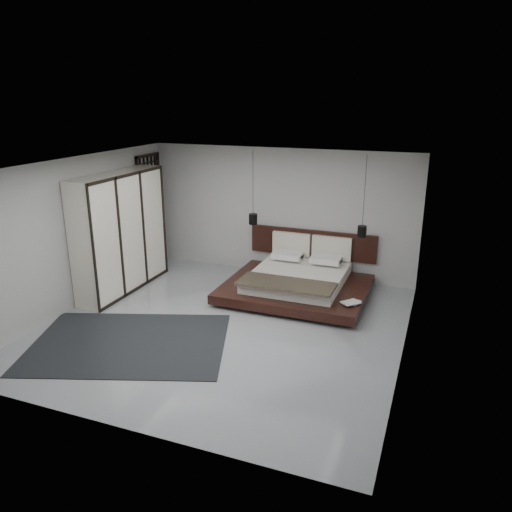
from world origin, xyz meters
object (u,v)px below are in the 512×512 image
at_px(pendant_left, 253,219).
at_px(wardrobe, 120,233).
at_px(lattice_screen, 151,211).
at_px(rug, 129,343).
at_px(pendant_right, 362,231).
at_px(bed, 298,280).

distance_m(pendant_left, wardrobe, 2.74).
distance_m(lattice_screen, rug, 4.18).
relative_size(pendant_right, rug, 0.51).
relative_size(bed, pendant_left, 1.80).
height_order(lattice_screen, bed, lattice_screen).
xyz_separation_m(bed, pendant_right, (1.15, 0.44, 1.04)).
bearing_deg(pendant_left, wardrobe, -148.18).
bearing_deg(bed, lattice_screen, 171.70).
relative_size(wardrobe, rug, 0.79).
bearing_deg(rug, pendant_right, 48.09).
bearing_deg(wardrobe, pendant_left, 31.82).
bearing_deg(pendant_left, bed, -21.04).
xyz_separation_m(lattice_screen, pendant_right, (4.87, -0.10, 0.03)).
xyz_separation_m(lattice_screen, pendant_left, (2.57, -0.10, 0.07)).
bearing_deg(wardrobe, bed, 16.10).
height_order(bed, pendant_left, pendant_left).
bearing_deg(lattice_screen, rug, -63.90).
bearing_deg(lattice_screen, pendant_right, -1.21).
distance_m(pendant_left, pendant_right, 2.29).
height_order(pendant_right, wardrobe, pendant_right).
relative_size(bed, rug, 0.90).
xyz_separation_m(pendant_left, pendant_right, (2.29, 0.00, -0.05)).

